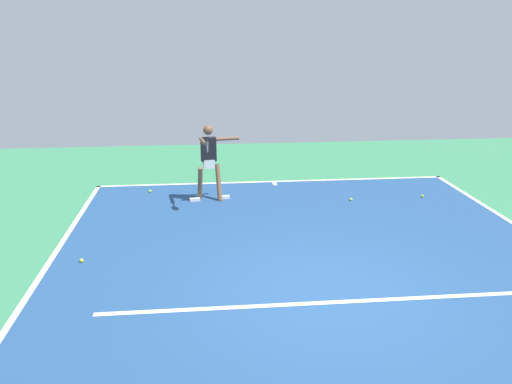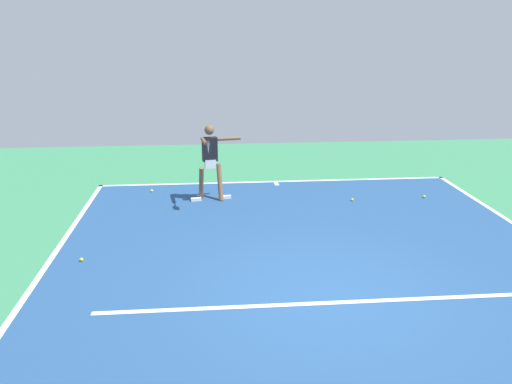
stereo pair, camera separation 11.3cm
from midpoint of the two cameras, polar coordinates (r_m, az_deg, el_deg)
ground_plane at (r=8.13m, az=8.01°, el=-10.92°), size 21.94×21.94×0.00m
court_surface at (r=8.13m, az=8.01°, el=-10.91°), size 9.10×12.34×0.00m
court_line_baseline_near at (r=13.74m, az=2.37°, el=1.15°), size 9.10×0.10×0.01m
court_line_sideline_right at (r=8.41m, az=-24.14°, el=-11.36°), size 0.10×12.34×0.01m
court_line_service at (r=7.89m, az=8.48°, el=-11.86°), size 6.83×0.10×0.01m
court_line_centre_mark at (r=13.55m, az=2.48°, el=0.92°), size 0.10×0.30×0.01m
tennis_player at (r=12.00m, az=-4.72°, el=3.75°), size 1.19×1.29×1.78m
tennis_ball_by_baseline at (r=12.37m, az=10.71°, el=-0.84°), size 0.07×0.07×0.07m
tennis_ball_centre_court at (r=13.08m, az=-11.05°, el=0.14°), size 0.07×0.07×0.07m
tennis_ball_near_service_line at (r=13.03m, az=18.10°, el=-0.48°), size 0.07×0.07×0.07m
tennis_ball_by_sideline at (r=9.54m, az=-18.17°, el=-7.02°), size 0.07×0.07×0.07m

